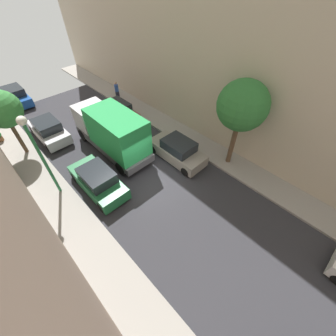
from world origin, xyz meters
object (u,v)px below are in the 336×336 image
object	(u,v)px
parked_car_left_2	(98,180)
lamp_post	(36,147)
parked_car_left_4	(15,96)
delivery_truck	(112,131)
parked_car_left_3	(49,130)
parked_car_right_1	(177,150)
parked_car_right_2	(118,111)
street_tree_1	(243,106)
pedestrian	(117,90)
street_tree_0	(2,110)

from	to	relation	value
parked_car_left_2	lamp_post	xyz separation A→B (m)	(-1.90, 1.39, 2.85)
parked_car_left_4	delivery_truck	world-z (taller)	delivery_truck
parked_car_left_2	parked_car_left_3	xyz separation A→B (m)	(0.00, 7.17, 0.00)
delivery_truck	lamp_post	size ratio (longest dim) A/B	1.28
delivery_truck	lamp_post	xyz separation A→B (m)	(-4.60, -0.87, 1.78)
parked_car_left_3	parked_car_right_1	distance (m)	10.11
parked_car_left_3	parked_car_right_1	world-z (taller)	same
parked_car_left_3	parked_car_right_1	size ratio (longest dim) A/B	1.00
parked_car_left_4	parked_car_right_2	distance (m)	10.50
delivery_truck	street_tree_1	distance (m)	8.46
pedestrian	street_tree_0	xyz separation A→B (m)	(-9.31, -1.93, 2.45)
pedestrian	street_tree_0	size ratio (longest dim) A/B	0.38
parked_car_right_2	pedestrian	bearing A→B (deg)	55.71
parked_car_left_3	street_tree_1	xyz separation A→B (m)	(7.62, -11.29, 3.61)
parked_car_right_2	pedestrian	xyz separation A→B (m)	(1.86, 2.73, 0.35)
parked_car_right_2	street_tree_1	distance (m)	10.77
parked_car_left_4	pedestrian	distance (m)	9.61
parked_car_left_2	parked_car_right_2	world-z (taller)	same
parked_car_right_2	parked_car_right_1	bearing A→B (deg)	-90.00
street_tree_0	street_tree_1	bearing A→B (deg)	-47.91
street_tree_1	lamp_post	world-z (taller)	street_tree_1
pedestrian	street_tree_0	world-z (taller)	street_tree_0
parked_car_right_2	street_tree_1	size ratio (longest dim) A/B	0.74
parked_car_left_3	parked_car_left_4	size ratio (longest dim) A/B	1.00
parked_car_left_2	lamp_post	size ratio (longest dim) A/B	0.82
parked_car_right_2	parked_car_left_2	bearing A→B (deg)	-133.07
parked_car_left_4	pedestrian	bearing A→B (deg)	-40.83
parked_car_right_2	lamp_post	distance (m)	8.98
parked_car_right_1	street_tree_1	size ratio (longest dim) A/B	0.74
parked_car_left_2	parked_car_left_3	bearing A→B (deg)	90.00
parked_car_left_2	parked_car_left_4	size ratio (longest dim) A/B	1.00
parked_car_left_3	parked_car_right_2	xyz separation A→B (m)	(5.40, -1.39, 0.00)
parked_car_right_2	delivery_truck	distance (m)	4.55
parked_car_right_1	parked_car_right_2	world-z (taller)	same
parked_car_left_4	pedestrian	xyz separation A→B (m)	(7.26, -6.28, 0.35)
parked_car_left_4	street_tree_1	distance (m)	20.71
parked_car_left_2	parked_car_left_4	world-z (taller)	same
parked_car_left_4	parked_car_right_1	distance (m)	17.05
street_tree_0	street_tree_1	xyz separation A→B (m)	(9.67, -10.70, 0.81)
parked_car_right_1	lamp_post	distance (m)	8.31
parked_car_left_3	delivery_truck	bearing A→B (deg)	-61.14
delivery_truck	parked_car_left_2	bearing A→B (deg)	-139.96
delivery_truck	street_tree_1	bearing A→B (deg)	-52.42
parked_car_left_2	street_tree_0	distance (m)	7.44
parked_car_left_2	parked_car_right_2	bearing A→B (deg)	46.93
parked_car_left_3	street_tree_1	bearing A→B (deg)	-55.99
parked_car_right_1	pedestrian	world-z (taller)	pedestrian
parked_car_left_2	delivery_truck	world-z (taller)	delivery_truck
delivery_truck	street_tree_1	xyz separation A→B (m)	(4.92, -6.39, 2.54)
street_tree_0	lamp_post	distance (m)	5.19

